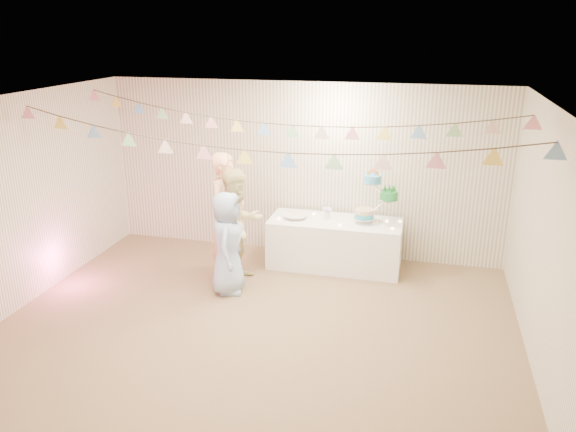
% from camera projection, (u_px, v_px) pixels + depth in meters
% --- Properties ---
extents(floor, '(6.00, 6.00, 0.00)m').
position_uv_depth(floor, '(255.00, 330.00, 6.52)').
color(floor, brown).
rests_on(floor, ground).
extents(ceiling, '(6.00, 6.00, 0.00)m').
position_uv_depth(ceiling, '(250.00, 104.00, 5.68)').
color(ceiling, white).
rests_on(ceiling, ground).
extents(back_wall, '(6.00, 6.00, 0.00)m').
position_uv_depth(back_wall, '(303.00, 170.00, 8.40)').
color(back_wall, silver).
rests_on(back_wall, ground).
extents(front_wall, '(6.00, 6.00, 0.00)m').
position_uv_depth(front_wall, '(142.00, 345.00, 3.81)').
color(front_wall, silver).
rests_on(front_wall, ground).
extents(left_wall, '(5.00, 5.00, 0.00)m').
position_uv_depth(left_wall, '(16.00, 204.00, 6.79)').
color(left_wall, silver).
rests_on(left_wall, ground).
extents(right_wall, '(5.00, 5.00, 0.00)m').
position_uv_depth(right_wall, '(549.00, 250.00, 5.41)').
color(right_wall, silver).
rests_on(right_wall, ground).
extents(table, '(1.89, 0.76, 0.71)m').
position_uv_depth(table, '(335.00, 243.00, 8.13)').
color(table, white).
rests_on(table, floor).
extents(cake_stand, '(0.64, 0.38, 0.72)m').
position_uv_depth(cake_stand, '(376.00, 195.00, 7.81)').
color(cake_stand, silver).
rests_on(cake_stand, table).
extents(cake_bottom, '(0.31, 0.31, 0.15)m').
position_uv_depth(cake_bottom, '(364.00, 214.00, 7.88)').
color(cake_bottom, teal).
rests_on(cake_bottom, cake_stand).
extents(cake_middle, '(0.27, 0.27, 0.22)m').
position_uv_depth(cake_middle, '(389.00, 195.00, 7.85)').
color(cake_middle, '#1D8737').
rests_on(cake_middle, cake_stand).
extents(cake_top_tier, '(0.25, 0.25, 0.19)m').
position_uv_depth(cake_top_tier, '(372.00, 177.00, 7.71)').
color(cake_top_tier, '#3D94BF').
rests_on(cake_top_tier, cake_stand).
extents(platter, '(0.34, 0.34, 0.02)m').
position_uv_depth(platter, '(295.00, 215.00, 8.09)').
color(platter, white).
rests_on(platter, table).
extents(posy, '(0.15, 0.15, 0.18)m').
position_uv_depth(posy, '(327.00, 210.00, 8.05)').
color(posy, white).
rests_on(posy, table).
extents(person_adult_a, '(0.58, 0.73, 1.76)m').
position_uv_depth(person_adult_a, '(228.00, 216.00, 7.68)').
color(person_adult_a, '#FAAA82').
rests_on(person_adult_a, floor).
extents(person_adult_b, '(0.93, 0.97, 1.58)m').
position_uv_depth(person_adult_b, '(238.00, 226.00, 7.58)').
color(person_adult_b, '#DBCA86').
rests_on(person_adult_b, floor).
extents(person_child, '(0.55, 0.73, 1.37)m').
position_uv_depth(person_child, '(227.00, 243.00, 7.26)').
color(person_child, '#9AB2DA').
rests_on(person_child, floor).
extents(bunting_back, '(5.60, 1.10, 0.40)m').
position_uv_depth(bunting_back, '(278.00, 113.00, 6.77)').
color(bunting_back, pink).
rests_on(bunting_back, ceiling).
extents(bunting_front, '(5.60, 0.90, 0.36)m').
position_uv_depth(bunting_front, '(244.00, 135.00, 5.59)').
color(bunting_front, '#72A5E5').
rests_on(bunting_front, ceiling).
extents(tealight_0, '(0.04, 0.04, 0.03)m').
position_uv_depth(tealight_0, '(279.00, 218.00, 8.06)').
color(tealight_0, '#FFD88C').
rests_on(tealight_0, table).
extents(tealight_1, '(0.04, 0.04, 0.03)m').
position_uv_depth(tealight_1, '(314.00, 214.00, 8.26)').
color(tealight_1, '#FFD88C').
rests_on(tealight_1, table).
extents(tealight_2, '(0.04, 0.04, 0.03)m').
position_uv_depth(tealight_2, '(340.00, 225.00, 7.79)').
color(tealight_2, '#FFD88C').
rests_on(tealight_2, table).
extents(tealight_3, '(0.04, 0.04, 0.03)m').
position_uv_depth(tealight_3, '(362.00, 217.00, 8.14)').
color(tealight_3, '#FFD88C').
rests_on(tealight_3, table).
extents(tealight_4, '(0.04, 0.04, 0.03)m').
position_uv_depth(tealight_4, '(393.00, 228.00, 7.66)').
color(tealight_4, '#FFD88C').
rests_on(tealight_4, table).
extents(tealight_5, '(0.04, 0.04, 0.03)m').
position_uv_depth(tealight_5, '(400.00, 221.00, 7.95)').
color(tealight_5, '#FFD88C').
rests_on(tealight_5, table).
extents(tealight_6, '(0.04, 0.04, 0.03)m').
position_uv_depth(tealight_6, '(387.00, 221.00, 7.95)').
color(tealight_6, '#FFD88C').
rests_on(tealight_6, table).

